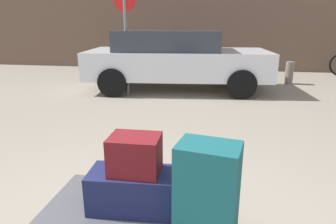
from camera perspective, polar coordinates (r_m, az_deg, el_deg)
luggage_cart at (r=2.30m, az=-5.17°, el=-18.97°), size 1.36×0.72×0.34m
duffel_bag_navy_rear_left at (r=2.16m, az=-6.10°, el=-14.72°), size 0.67×0.34×0.28m
suitcase_teal_stacked_top at (r=1.90m, az=7.56°, el=-14.32°), size 0.42×0.33×0.58m
duffel_bag_maroon_topmost_pile at (r=2.03m, az=-6.34°, el=-8.12°), size 0.34×0.26×0.26m
parked_car at (r=7.34m, az=1.38°, el=10.22°), size 4.45×2.25×1.42m
bollard_kerb_near at (r=8.69m, az=22.21°, el=6.95°), size 0.21×0.21×0.60m
no_parking_sign at (r=6.75m, az=-8.11°, el=15.22°), size 0.50×0.07×2.32m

